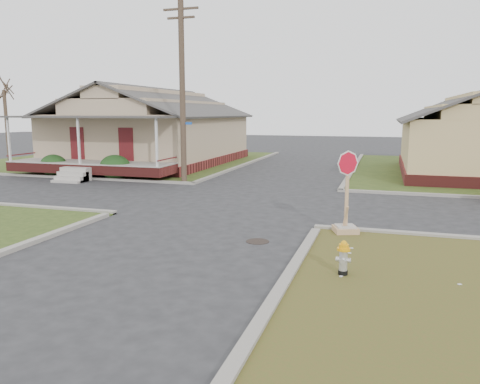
% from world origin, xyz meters
% --- Properties ---
extents(ground, '(120.00, 120.00, 0.00)m').
position_xyz_m(ground, '(0.00, 0.00, 0.00)').
color(ground, '#262628').
rests_on(ground, ground).
extents(verge_far_left, '(19.00, 19.00, 0.05)m').
position_xyz_m(verge_far_left, '(-13.00, 18.00, 0.03)').
color(verge_far_left, '#2C4017').
rests_on(verge_far_left, ground).
extents(curbs, '(80.00, 40.00, 0.12)m').
position_xyz_m(curbs, '(0.00, 5.00, 0.00)').
color(curbs, gray).
rests_on(curbs, ground).
extents(manhole, '(0.64, 0.64, 0.01)m').
position_xyz_m(manhole, '(2.20, -0.50, 0.01)').
color(manhole, black).
rests_on(manhole, ground).
extents(corner_house, '(10.10, 15.50, 5.30)m').
position_xyz_m(corner_house, '(-10.00, 16.68, 2.28)').
color(corner_house, maroon).
rests_on(corner_house, ground).
extents(side_house_yellow, '(7.60, 11.60, 4.70)m').
position_xyz_m(side_house_yellow, '(10.00, 16.50, 2.19)').
color(side_house_yellow, maroon).
rests_on(side_house_yellow, ground).
extents(utility_pole, '(1.80, 0.28, 9.00)m').
position_xyz_m(utility_pole, '(-4.20, 8.90, 4.66)').
color(utility_pole, '#412F25').
rests_on(utility_pole, ground).
extents(tree_far_left, '(0.22, 0.22, 4.90)m').
position_xyz_m(tree_far_left, '(-18.00, 12.00, 2.50)').
color(tree_far_left, '#412F25').
rests_on(tree_far_left, verge_far_left).
extents(fire_hydrant, '(0.28, 0.28, 0.76)m').
position_xyz_m(fire_hydrant, '(4.70, -2.65, 0.47)').
color(fire_hydrant, black).
rests_on(fire_hydrant, ground).
extents(stop_sign, '(0.68, 0.67, 2.41)m').
position_xyz_m(stop_sign, '(4.45, 1.07, 0.57)').
color(stop_sign, '#9E7C55').
rests_on(stop_sign, ground).
extents(hedge_left, '(1.50, 1.23, 1.15)m').
position_xyz_m(hedge_left, '(-12.25, 9.14, 0.62)').
color(hedge_left, '#193C15').
rests_on(hedge_left, verge_far_left).
extents(hedge_right, '(1.58, 1.29, 1.21)m').
position_xyz_m(hedge_right, '(-8.27, 9.06, 0.65)').
color(hedge_right, '#193C15').
rests_on(hedge_right, verge_far_left).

